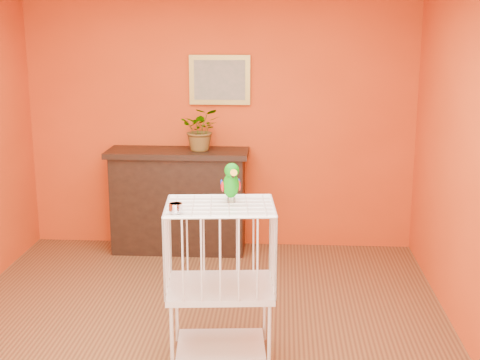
{
  "coord_description": "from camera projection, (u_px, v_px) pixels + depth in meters",
  "views": [
    {
      "loc": [
        0.64,
        -4.57,
        2.33
      ],
      "look_at": [
        0.36,
        -0.24,
        1.29
      ],
      "focal_mm": 50.0,
      "sensor_mm": 36.0,
      "label": 1
    }
  ],
  "objects": [
    {
      "name": "potted_plant",
      "position": [
        201.0,
        134.0,
        6.68
      ],
      "size": [
        0.41,
        0.45,
        0.34
      ],
      "primitive_type": "imported",
      "rotation": [
        0.0,
        0.0,
        0.04
      ],
      "color": "#26722D",
      "rests_on": "console_cabinet"
    },
    {
      "name": "feed_cup",
      "position": [
        176.0,
        208.0,
        4.31
      ],
      "size": [
        0.09,
        0.09,
        0.06
      ],
      "primitive_type": "cylinder",
      "color": "silver",
      "rests_on": "birdcage"
    },
    {
      "name": "framed_picture",
      "position": [
        220.0,
        80.0,
        6.77
      ],
      "size": [
        0.62,
        0.04,
        0.5
      ],
      "color": "#A28C3A",
      "rests_on": "room_shell"
    },
    {
      "name": "parrot",
      "position": [
        231.0,
        182.0,
        4.53
      ],
      "size": [
        0.15,
        0.26,
        0.29
      ],
      "rotation": [
        0.0,
        0.0,
        0.26
      ],
      "color": "#59544C",
      "rests_on": "birdcage"
    },
    {
      "name": "room_shell",
      "position": [
        190.0,
        131.0,
        4.65
      ],
      "size": [
        4.5,
        4.5,
        4.5
      ],
      "color": "#D84714",
      "rests_on": "ground"
    },
    {
      "name": "ground",
      "position": [
        194.0,
        339.0,
        5.02
      ],
      "size": [
        4.5,
        4.5,
        0.0
      ],
      "primitive_type": "plane",
      "color": "brown",
      "rests_on": "ground"
    },
    {
      "name": "console_cabinet",
      "position": [
        179.0,
        201.0,
        6.86
      ],
      "size": [
        1.43,
        0.51,
        1.06
      ],
      "color": "black",
      "rests_on": "ground"
    },
    {
      "name": "birdcage",
      "position": [
        220.0,
        280.0,
        4.63
      ],
      "size": [
        0.77,
        0.62,
        1.12
      ],
      "rotation": [
        0.0,
        0.0,
        0.09
      ],
      "color": "silver",
      "rests_on": "ground"
    }
  ]
}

